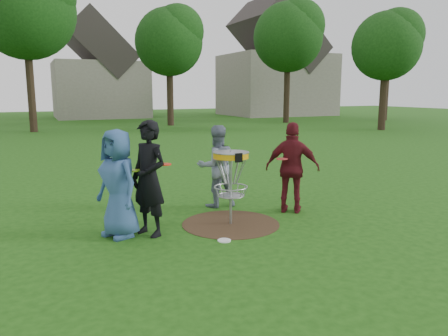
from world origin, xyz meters
name	(u,v)px	position (x,y,z in m)	size (l,w,h in m)	color
ground	(231,224)	(0.00, 0.00, 0.00)	(100.00, 100.00, 0.00)	#19470F
dirt_patch	(231,224)	(0.00, 0.00, 0.00)	(1.80, 1.80, 0.01)	#47331E
player_blue	(118,184)	(-1.99, 0.15, 0.91)	(0.89, 0.58, 1.81)	#305285
player_black	(149,178)	(-1.50, 0.02, 0.98)	(0.71, 0.47, 1.95)	black
player_grey	(216,166)	(0.26, 1.28, 0.86)	(0.84, 0.65, 1.72)	slate
player_maroon	(292,168)	(1.46, 0.23, 0.91)	(1.06, 0.44, 1.82)	#5C151C
disc_on_grass	(224,240)	(-0.49, -0.81, 0.01)	(0.22, 0.22, 0.02)	white
disc_golf_basket	(231,170)	(0.00, 0.00, 1.02)	(0.66, 0.67, 1.38)	#9EA0A5
held_discs	(204,163)	(-0.39, 0.33, 1.12)	(3.12, 1.21, 0.16)	#9ADB18
tree_row	(90,26)	(0.44, 20.67, 6.21)	(51.20, 17.42, 9.90)	#38281C
house_row	(123,71)	(4.78, 33.07, 4.14)	(44.50, 10.65, 11.62)	gray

